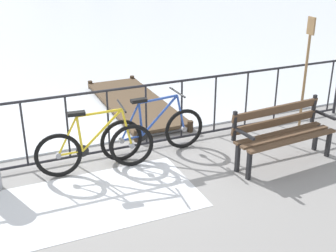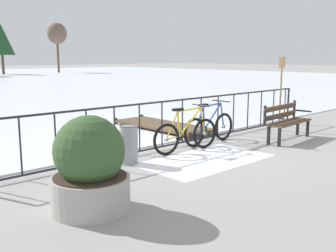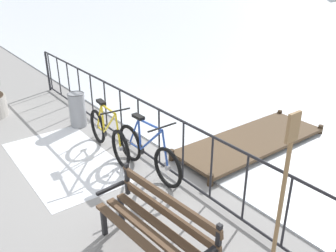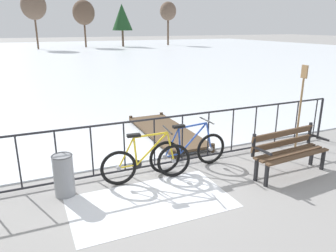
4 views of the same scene
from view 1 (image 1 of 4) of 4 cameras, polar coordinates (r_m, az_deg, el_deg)
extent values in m
plane|color=gray|center=(7.07, -7.40, -3.62)|extent=(160.00, 160.00, 0.00)
cube|color=white|center=(5.93, -9.11, -9.23)|extent=(2.63, 1.47, 0.01)
cylinder|color=#232328|center=(6.67, -7.85, 4.49)|extent=(9.00, 0.04, 0.04)
cylinder|color=#232328|center=(7.03, -7.43, -3.03)|extent=(9.00, 0.04, 0.04)
cylinder|color=#232328|center=(6.64, -17.88, -1.00)|extent=(0.03, 0.03, 0.97)
cylinder|color=#232328|center=(6.71, -12.68, -0.17)|extent=(0.03, 0.03, 0.97)
cylinder|color=#232328|center=(6.84, -7.63, 0.63)|extent=(0.03, 0.03, 0.97)
cylinder|color=#232328|center=(7.02, -2.81, 1.40)|extent=(0.03, 0.03, 0.97)
cylinder|color=#232328|center=(7.24, 1.76, 2.11)|extent=(0.03, 0.03, 0.97)
cylinder|color=#232328|center=(7.51, 6.02, 2.77)|extent=(0.03, 0.03, 0.97)
cylinder|color=#232328|center=(7.82, 9.97, 3.36)|extent=(0.03, 0.03, 0.97)
cylinder|color=#232328|center=(8.17, 13.60, 3.89)|extent=(0.03, 0.03, 0.97)
cylinder|color=#232328|center=(8.54, 16.94, 4.36)|extent=(0.03, 0.03, 0.97)
cylinder|color=#232328|center=(8.95, 19.98, 4.78)|extent=(0.03, 0.03, 0.97)
torus|color=black|center=(6.42, -13.80, -3.67)|extent=(0.66, 0.13, 0.66)
cylinder|color=gray|center=(6.42, -13.80, -3.67)|extent=(0.08, 0.07, 0.08)
torus|color=black|center=(6.55, -4.65, -2.50)|extent=(0.66, 0.13, 0.66)
cylinder|color=gray|center=(6.55, -4.65, -2.50)|extent=(0.08, 0.07, 0.08)
cylinder|color=yellow|center=(6.32, -11.21, -1.00)|extent=(0.08, 0.04, 0.53)
cylinder|color=yellow|center=(6.35, -8.41, -0.54)|extent=(0.61, 0.10, 0.59)
cylinder|color=yellow|center=(6.25, -8.74, 1.67)|extent=(0.63, 0.10, 0.07)
cylinder|color=yellow|center=(6.43, -12.32, -3.41)|extent=(0.34, 0.06, 0.05)
cylinder|color=yellow|center=(6.31, -12.71, -1.27)|extent=(0.32, 0.06, 0.56)
cylinder|color=yellow|center=(6.42, -5.27, -0.23)|extent=(0.16, 0.05, 0.59)
cube|color=black|center=(6.21, -11.61, 1.55)|extent=(0.25, 0.12, 0.05)
cylinder|color=black|center=(6.28, -5.94, 2.56)|extent=(0.08, 0.52, 0.03)
cylinder|color=black|center=(6.43, -10.85, -3.14)|extent=(0.18, 0.04, 0.18)
torus|color=black|center=(6.73, -5.95, -1.85)|extent=(0.66, 0.08, 0.66)
cylinder|color=gray|center=(6.73, -5.95, -1.85)|extent=(0.08, 0.06, 0.08)
torus|color=black|center=(7.10, 2.05, -0.37)|extent=(0.66, 0.08, 0.66)
cylinder|color=gray|center=(7.10, 2.05, -0.37)|extent=(0.08, 0.06, 0.08)
cylinder|color=#2D51B2|center=(6.71, -3.51, 0.83)|extent=(0.08, 0.04, 0.53)
cylinder|color=#2D51B2|center=(6.82, -1.06, 1.37)|extent=(0.61, 0.05, 0.59)
cylinder|color=#2D51B2|center=(6.72, -1.24, 3.44)|extent=(0.63, 0.05, 0.07)
cylinder|color=#2D51B2|center=(6.77, -4.61, -1.53)|extent=(0.34, 0.04, 0.05)
cylinder|color=#2D51B2|center=(6.66, -4.85, 0.52)|extent=(0.32, 0.04, 0.56)
cylinder|color=#2D51B2|center=(6.97, 1.62, 1.74)|extent=(0.16, 0.04, 0.59)
cube|color=black|center=(6.60, -3.75, 3.26)|extent=(0.24, 0.11, 0.05)
cylinder|color=black|center=(6.83, 1.18, 4.33)|extent=(0.04, 0.52, 0.03)
cylinder|color=black|center=(6.82, -3.30, -1.21)|extent=(0.18, 0.02, 0.18)
cube|color=brown|center=(6.87, 13.96, -0.87)|extent=(1.60, 0.22, 0.04)
cube|color=brown|center=(6.77, 14.81, -1.33)|extent=(1.60, 0.22, 0.04)
cube|color=brown|center=(6.67, 15.69, -1.80)|extent=(1.60, 0.22, 0.04)
cube|color=brown|center=(6.89, 13.54, 0.47)|extent=(1.60, 0.18, 0.12)
cube|color=brown|center=(6.81, 13.69, 2.03)|extent=(1.60, 0.18, 0.12)
cube|color=black|center=(7.29, 19.76, -2.10)|extent=(0.05, 0.06, 0.44)
cube|color=black|center=(7.45, 18.30, -1.36)|extent=(0.05, 0.06, 0.44)
cube|color=black|center=(7.36, 18.08, 2.13)|extent=(0.05, 0.05, 0.45)
cube|color=black|center=(7.21, 19.45, 1.32)|extent=(0.07, 0.40, 0.04)
cube|color=black|center=(6.32, 10.28, -4.94)|extent=(0.05, 0.06, 0.44)
cube|color=black|center=(6.50, 8.86, -4.00)|extent=(0.05, 0.06, 0.44)
cube|color=black|center=(6.40, 8.47, -0.03)|extent=(0.05, 0.05, 0.45)
cube|color=black|center=(6.23, 9.81, -1.02)|extent=(0.07, 0.40, 0.04)
cylinder|color=#937047|center=(7.86, 16.95, 4.99)|extent=(0.04, 0.04, 1.70)
cube|color=#937047|center=(7.64, 17.80, 12.07)|extent=(0.03, 0.16, 0.28)
cube|color=brown|center=(8.91, -4.35, 3.02)|extent=(1.10, 3.03, 0.06)
cylinder|color=#3C2E20|center=(7.44, -3.99, -1.24)|extent=(0.10, 0.10, 0.20)
cylinder|color=#3C2E20|center=(7.79, 2.86, -0.05)|extent=(0.10, 0.10, 0.20)
cylinder|color=#3C2E20|center=(10.17, -9.88, 5.14)|extent=(0.10, 0.10, 0.20)
cylinder|color=#3C2E20|center=(10.43, -4.59, 5.85)|extent=(0.10, 0.10, 0.20)
camera|label=2|loc=(4.67, -107.71, -22.07)|focal=42.46mm
camera|label=3|loc=(7.25, 43.56, 17.06)|focal=38.05mm
camera|label=4|loc=(0.77, -63.44, -16.28)|focal=34.76mm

